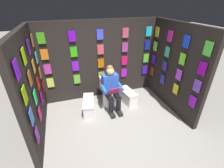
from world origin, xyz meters
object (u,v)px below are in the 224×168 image
(comic_longbox_far, at_px, (89,105))
(toilet, at_px, (109,93))
(person_reading, at_px, (111,89))
(comic_longbox_near, at_px, (128,96))

(comic_longbox_far, bearing_deg, toilet, -152.75)
(person_reading, height_order, comic_longbox_far, person_reading)
(toilet, height_order, comic_longbox_far, toilet)
(comic_longbox_near, xyz_separation_m, comic_longbox_far, (1.13, 0.09, -0.01))
(person_reading, bearing_deg, comic_longbox_far, -7.16)
(toilet, height_order, person_reading, person_reading)
(toilet, relative_size, person_reading, 0.65)
(comic_longbox_far, bearing_deg, comic_longbox_near, -164.01)
(toilet, bearing_deg, comic_longbox_near, 169.70)
(person_reading, height_order, comic_longbox_near, person_reading)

